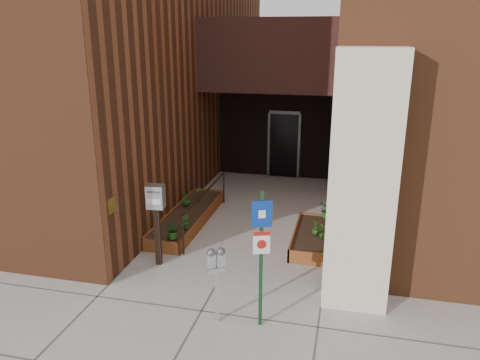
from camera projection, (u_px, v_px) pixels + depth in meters
The scene contains 15 objects.
ground at pixel (217, 282), 9.02m from camera, with size 80.00×80.00×0.00m, color #9E9991.
architecture at pixel (273, 19), 13.95m from camera, with size 20.00×14.60×10.00m.
planter_left at pixel (188, 218), 11.82m from camera, with size 0.90×3.60×0.30m.
planter_right at pixel (311, 238), 10.66m from camera, with size 0.80×2.20×0.30m.
handrail at pixel (206, 197), 11.48m from camera, with size 0.04×3.34×0.90m.
parking_meter at pixel (216, 265), 7.51m from camera, with size 0.31×0.22×1.34m.
sign_post at pixel (261, 245), 7.28m from camera, with size 0.31×0.13×2.34m.
payment_dropbox at pixel (156, 208), 9.38m from camera, with size 0.37×0.29×1.72m.
shrub_left_a at pixel (173, 230), 10.18m from camera, with size 0.37×0.37×0.41m, color #205217.
shrub_left_b at pixel (185, 222), 10.72m from camera, with size 0.18×0.18×0.32m, color #1C5518.
shrub_left_c at pixel (186, 199), 12.16m from camera, with size 0.20×0.20×0.36m, color #1A5C1C.
shrub_left_d at pixel (198, 194), 12.47m from camera, with size 0.20×0.20×0.38m, color #225B1A.
shrub_right_a at pixel (316, 228), 10.40m from camera, with size 0.17×0.17×0.30m, color #245518.
shrub_right_b at pixel (322, 231), 10.21m from camera, with size 0.18×0.18×0.34m, color #235718.
shrub_right_c at pixel (326, 210), 11.33m from camera, with size 0.33×0.33×0.37m, color #1D5919.
Camera 1 is at (2.29, -7.68, 4.61)m, focal length 35.00 mm.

